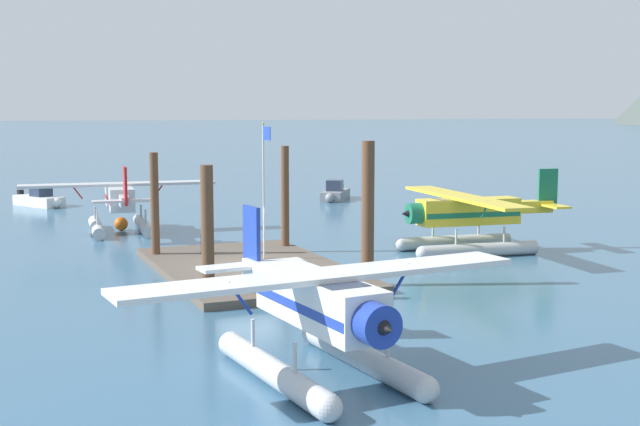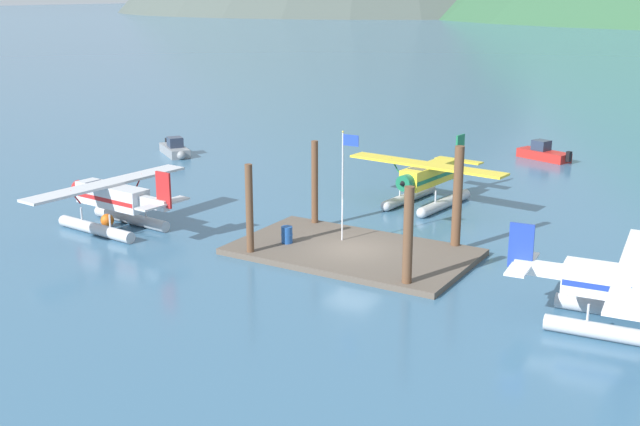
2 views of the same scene
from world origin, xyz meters
name	(u,v)px [view 2 (image 2 of 2)]	position (x,y,z in m)	size (l,w,h in m)	color
ground_plane	(352,255)	(0.00, 0.00, 0.00)	(1200.00, 1200.00, 0.00)	#38607F
dock_platform	(353,252)	(0.00, 0.00, 0.15)	(11.91, 7.04, 0.30)	brown
piling_near_left	(250,211)	(-4.19, -2.99, 2.39)	(0.37, 0.37, 4.77)	brown
piling_near_right	(408,239)	(4.36, -2.93, 2.36)	(0.44, 0.44, 4.73)	brown
piling_far_left	(315,185)	(-4.10, 3.07, 2.48)	(0.37, 0.37, 4.96)	brown
piling_far_right	(457,199)	(4.22, 3.28, 2.73)	(0.48, 0.48, 5.46)	brown
flagpole	(345,173)	(-1.06, 1.02, 3.92)	(0.95, 0.10, 5.78)	silver
fuel_drum	(287,235)	(-3.40, -0.87, 0.74)	(0.62, 0.62, 0.88)	#1E4C99
mooring_buoy	(107,220)	(-14.26, -2.84, 0.37)	(0.75, 0.75, 0.75)	orange
seaplane_silver_port_aft	(112,202)	(-13.59, -3.00, 1.58)	(7.97, 10.48, 3.84)	#B7BABF
seaplane_yellow_bow_centre	(427,180)	(-0.65, 10.80, 1.58)	(10.49, 7.95, 3.84)	#B7BABF
seaplane_white_stbd_aft	(627,293)	(13.58, -2.60, 1.58)	(7.96, 10.48, 3.84)	#B7BABF
boat_grey_open_west	(175,149)	(-24.42, 14.57, 0.49)	(4.31, 3.62, 1.50)	gray
boat_red_open_north	(542,153)	(1.63, 28.34, 0.49)	(4.67, 2.87, 1.50)	#B2231E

